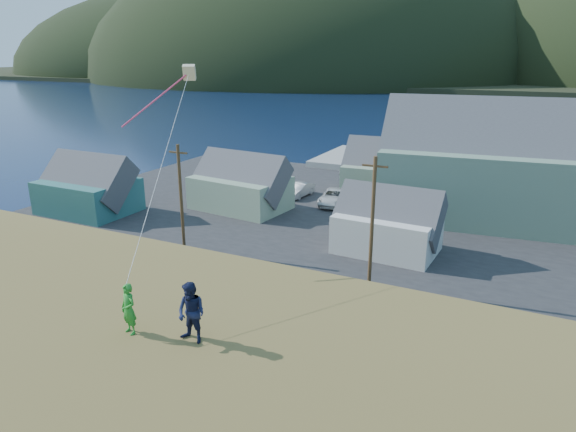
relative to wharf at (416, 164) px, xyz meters
The scene contains 14 objects.
ground 40.45m from the wharf, 81.47° to the right, with size 900.00×900.00×0.00m, color #0A1638.
grass_strip 42.43m from the wharf, 81.87° to the right, with size 110.00×8.00×0.10m, color #4C3D19.
waterfront_lot 23.77m from the wharf, 75.38° to the right, with size 72.00×36.00×0.12m, color #28282B.
wharf is the anchor object (origin of this frame).
far_shore 290.06m from the wharf, 88.81° to the left, with size 900.00×320.00×2.00m, color black.
shed_teal 41.50m from the wharf, 124.12° to the right, with size 8.79×6.24×6.91m.
shed_palegreen_near 29.18m from the wharf, 112.09° to the right, with size 9.83×6.78×6.72m.
shed_white 32.26m from the wharf, 81.26° to the right, with size 8.01×5.55×6.19m.
shed_palegreen_far 16.66m from the wharf, 84.12° to the right, with size 11.58×7.08×7.55m.
utility_poles 39.14m from the wharf, 81.40° to the right, with size 28.86×0.24×8.96m.
parked_cars 20.21m from the wharf, 96.41° to the right, with size 27.13×12.22×1.58m.
kite_flyer_green 59.31m from the wharf, 85.28° to the right, with size 0.53×0.35×1.45m, color #258A2A.
kite_flyer_navy 59.11m from the wharf, 83.49° to the right, with size 0.82×0.64×1.69m, color #161D3D.
kite_rig 53.69m from the wharf, 87.68° to the right, with size 1.98×3.77×9.08m.
Camera 1 is at (8.23, -27.95, 14.56)m, focal length 32.00 mm.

